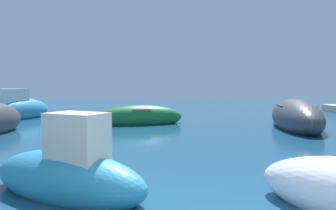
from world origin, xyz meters
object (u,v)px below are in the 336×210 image
Objects in this scene: moored_boat_1 at (68,174)px; moored_boat_5 at (140,117)px; moored_boat_6 at (15,110)px; moored_boat_2 at (296,117)px.

moored_boat_1 is 10.32m from moored_boat_5.
moored_boat_1 is 0.68× the size of moored_boat_6.
moored_boat_6 is at bearing -32.46° from moored_boat_5.
moored_boat_5 is at bearing 89.97° from moored_boat_2.
moored_boat_2 is 15.61m from moored_boat_6.
moored_boat_6 is at bearing -34.52° from moored_boat_1.
moored_boat_1 is at bearing 73.49° from moored_boat_5.
moored_boat_5 is (-0.54, 10.31, -0.04)m from moored_boat_1.
moored_boat_1 is 0.76× the size of moored_boat_5.
moored_boat_1 is 14.73m from moored_boat_6.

